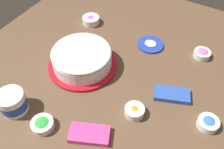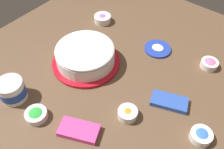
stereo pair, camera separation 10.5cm
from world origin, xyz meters
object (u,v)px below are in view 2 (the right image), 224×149
Objects in this scene: frosting_tub_lid at (158,49)px; sprinkle_bowl_green at (36,115)px; sprinkle_bowl_rainbow at (103,18)px; sprinkle_bowl_blue at (201,135)px; candy_box_lower at (79,130)px; sprinkle_bowl_pink at (209,64)px; frosting_tub at (12,90)px; candy_box_upper at (169,102)px; frosted_cake at (85,55)px; sprinkle_bowl_orange at (128,113)px.

sprinkle_bowl_green is at bearing -104.50° from frosting_tub_lid.
sprinkle_bowl_rainbow reaches higher than sprinkle_bowl_blue.
sprinkle_bowl_green is 0.58× the size of candy_box_lower.
sprinkle_bowl_rainbow is at bearing -175.80° from sprinkle_bowl_pink.
candy_box_lower is (0.32, 0.05, -0.03)m from frosting_tub.
sprinkle_bowl_green is 0.61m from sprinkle_bowl_blue.
frosting_tub is 0.73× the size of candy_box_lower.
sprinkle_bowl_rainbow reaches higher than candy_box_lower.
sprinkle_bowl_blue is at bearing -41.33° from candy_box_upper.
sprinkle_bowl_green and sprinkle_bowl_blue have the same top height.
sprinkle_bowl_green is at bearing -81.49° from frosted_cake.
frosting_tub is 0.47m from sprinkle_bowl_orange.
sprinkle_bowl_rainbow is at bearing 135.72° from candy_box_upper.
frosting_tub_lid is at bearing -0.82° from sprinkle_bowl_rainbow.
sprinkle_bowl_rainbow is at bearing 139.14° from sprinkle_bowl_orange.
frosted_cake reaches higher than sprinkle_bowl_pink.
frosting_tub is 0.85m from sprinkle_bowl_pink.
frosted_cake is at bearing 73.44° from frosting_tub.
frosted_cake reaches higher than sprinkle_bowl_blue.
frosting_tub is at bearing -106.56° from frosted_cake.
sprinkle_bowl_pink is 0.38m from sprinkle_bowl_blue.
frosting_tub is 1.18× the size of sprinkle_bowl_rainbow.
frosting_tub is at bearing -155.73° from sprinkle_bowl_blue.
sprinkle_bowl_pink is (0.55, 0.66, -0.03)m from frosting_tub.
candy_box_upper is at bearing -97.34° from sprinkle_bowl_pink.
sprinkle_bowl_green is 0.65m from sprinkle_bowl_rainbow.
sprinkle_bowl_green is at bearing -121.04° from sprinkle_bowl_pink.
sprinkle_bowl_pink reaches higher than candy_box_upper.
sprinkle_bowl_rainbow reaches higher than frosting_tub_lid.
sprinkle_bowl_rainbow is 0.63× the size of candy_box_upper.
candy_box_upper is (0.09, 0.15, -0.01)m from sprinkle_bowl_orange.
frosting_tub_lid is at bearing 75.50° from sprinkle_bowl_green.
frosting_tub_lid is 0.35m from sprinkle_bowl_rainbow.
sprinkle_bowl_green is at bearing -2.75° from frosting_tub.
frosted_cake reaches higher than sprinkle_bowl_orange.
sprinkle_bowl_pink is at bearing 62.33° from candy_box_upper.
sprinkle_bowl_pink is 0.53× the size of candy_box_lower.
frosting_tub is 0.74m from sprinkle_bowl_blue.
frosting_tub is 1.34× the size of sprinkle_bowl_blue.
sprinkle_bowl_green is 1.10× the size of sprinkle_bowl_orange.
sprinkle_bowl_orange is at bearing -40.86° from sprinkle_bowl_rainbow.
frosted_cake is at bearing 105.07° from candy_box_lower.
sprinkle_bowl_green reaches higher than candy_box_upper.
frosting_tub is at bearing -85.56° from sprinkle_bowl_rainbow.
frosting_tub reaches higher than candy_box_lower.
frosting_tub is (-0.10, -0.33, -0.00)m from frosted_cake.
candy_box_lower is at bearing -57.20° from sprinkle_bowl_rainbow.
frosting_tub reaches higher than sprinkle_bowl_pink.
sprinkle_bowl_orange is (0.46, -0.40, -0.00)m from sprinkle_bowl_rainbow.
frosted_cake reaches higher than frosting_tub_lid.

